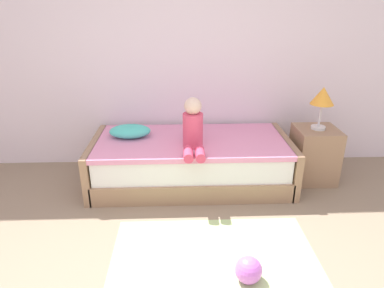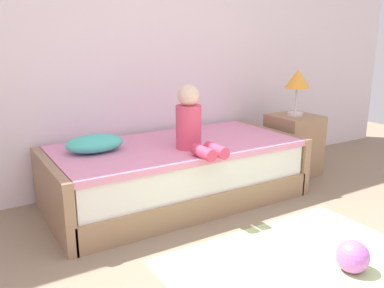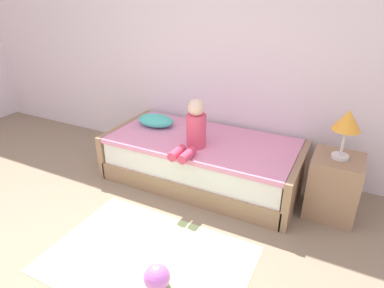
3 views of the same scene
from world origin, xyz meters
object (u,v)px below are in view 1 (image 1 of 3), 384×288
Objects in this scene: nightstand at (314,155)px; child_figure at (193,128)px; table_lamp at (323,98)px; bed at (191,161)px; pillow at (130,131)px; toy_ball at (248,270)px.

child_figure is (-1.34, -0.23, 0.40)m from nightstand.
table_lamp is at bearing 0.00° from nightstand.
bed is 0.51m from child_figure.
bed is 1.35m from nightstand.
bed is at bearing 179.98° from table_lamp.
table_lamp is 0.88× the size of child_figure.
table_lamp is 2.04m from pillow.
bed is 3.52× the size of nightstand.
nightstand is 1.36× the size of pillow.
pillow is 1.94m from toy_ball.
table_lamp reaches higher than bed.
bed reaches higher than toy_ball.
table_lamp is 2.31× the size of toy_ball.
nightstand is 1.42m from child_figure.
nightstand is at bearing 9.66° from child_figure.
child_figure is at bearing -170.34° from nightstand.
child_figure is at bearing 104.96° from toy_ball.
pillow is at bearing 122.16° from toy_ball.
toy_ball is at bearing -57.84° from pillow.
table_lamp is 1.98m from toy_ball.
bed is 4.80× the size of pillow.
table_lamp reaches higher than child_figure.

